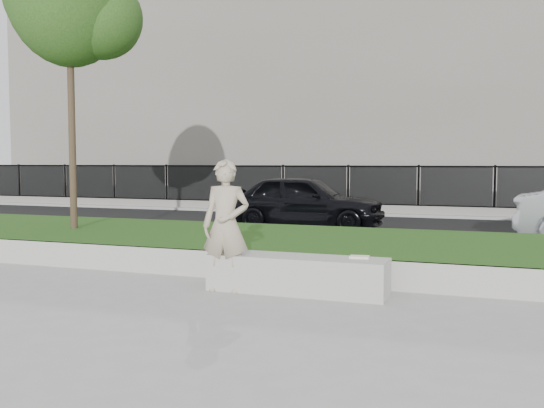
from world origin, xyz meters
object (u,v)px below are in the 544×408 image
at_px(stone_bench, 297,274).
at_px(man, 226,226).
at_px(car_dark, 304,201).
at_px(book, 359,257).

distance_m(stone_bench, man, 1.13).
bearing_deg(car_dark, man, -172.11).
distance_m(man, book, 1.78).
height_order(book, car_dark, car_dark).
xyz_separation_m(stone_bench, car_dark, (-2.04, 6.98, 0.48)).
relative_size(man, book, 7.16).
relative_size(stone_bench, man, 1.35).
bearing_deg(book, stone_bench, -177.51).
distance_m(stone_bench, book, 0.85).
bearing_deg(book, car_dark, 106.34).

